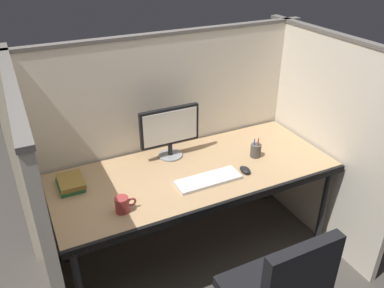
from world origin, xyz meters
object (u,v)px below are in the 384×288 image
(monitor_center, at_px, (170,129))
(desk, at_px, (196,178))
(computer_mouse, at_px, (245,170))
(coffee_mug, at_px, (123,204))
(pen_cup, at_px, (256,150))
(keyboard_main, at_px, (208,180))
(book_stack, at_px, (71,183))

(monitor_center, bearing_deg, desk, -74.05)
(computer_mouse, xyz_separation_m, coffee_mug, (-0.86, -0.04, 0.03))
(desk, distance_m, pen_cup, 0.48)
(desk, distance_m, monitor_center, 0.38)
(keyboard_main, bearing_deg, monitor_center, 103.13)
(desk, relative_size, monitor_center, 4.42)
(desk, xyz_separation_m, pen_cup, (0.47, -0.01, 0.10))
(book_stack, bearing_deg, pen_cup, -8.81)
(keyboard_main, relative_size, computer_mouse, 4.48)
(coffee_mug, xyz_separation_m, pen_cup, (1.04, 0.18, 0.00))
(desk, bearing_deg, pen_cup, -0.85)
(monitor_center, bearing_deg, keyboard_main, -76.87)
(keyboard_main, distance_m, pen_cup, 0.47)
(monitor_center, xyz_separation_m, coffee_mug, (-0.49, -0.45, -0.17))
(keyboard_main, distance_m, coffee_mug, 0.59)
(keyboard_main, bearing_deg, desk, 97.65)
(keyboard_main, xyz_separation_m, pen_cup, (0.45, 0.13, 0.04))
(coffee_mug, bearing_deg, book_stack, 120.43)
(desk, xyz_separation_m, keyboard_main, (0.02, -0.14, 0.06))
(book_stack, bearing_deg, keyboard_main, -22.03)
(desk, xyz_separation_m, computer_mouse, (0.29, -0.15, 0.07))
(computer_mouse, bearing_deg, book_stack, 162.60)
(desk, bearing_deg, book_stack, 166.58)
(keyboard_main, bearing_deg, pen_cup, 16.23)
(monitor_center, bearing_deg, coffee_mug, -137.41)
(monitor_center, height_order, coffee_mug, monitor_center)
(computer_mouse, bearing_deg, coffee_mug, -177.27)
(pen_cup, bearing_deg, coffee_mug, -169.93)
(desk, bearing_deg, keyboard_main, -82.35)
(monitor_center, distance_m, coffee_mug, 0.69)
(keyboard_main, xyz_separation_m, coffee_mug, (-0.58, -0.05, 0.04))
(monitor_center, distance_m, pen_cup, 0.63)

